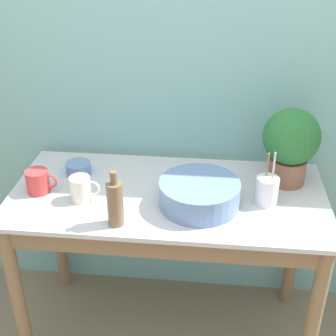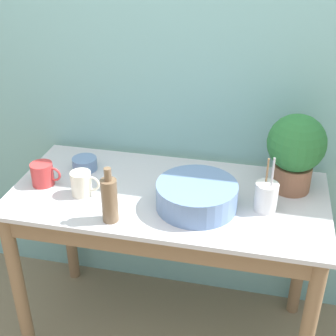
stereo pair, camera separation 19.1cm
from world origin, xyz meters
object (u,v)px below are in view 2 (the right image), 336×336
object	(u,v)px
utensil_cup	(266,196)
bowl_small_blue	(85,164)
bottle_tall	(109,199)
mug_cream	(82,183)
mug_red	(43,174)
potted_plant	(296,149)
bowl_wash_large	(197,196)

from	to	relation	value
utensil_cup	bowl_small_blue	bearing A→B (deg)	169.39
bottle_tall	mug_cream	bearing A→B (deg)	139.25
bottle_tall	mug_red	size ratio (longest dim) A/B	1.71
mug_cream	mug_red	xyz separation A→B (m)	(-0.19, 0.04, -0.00)
bowl_small_blue	utensil_cup	xyz separation A→B (m)	(0.82, -0.15, 0.03)
potted_plant	bottle_tall	world-z (taller)	potted_plant
bowl_wash_large	utensil_cup	distance (m)	0.27
mug_cream	utensil_cup	xyz separation A→B (m)	(0.75, 0.05, 0.01)
mug_red	utensil_cup	xyz separation A→B (m)	(0.94, 0.01, 0.01)
potted_plant	utensil_cup	distance (m)	0.25
potted_plant	bowl_small_blue	world-z (taller)	potted_plant
bowl_wash_large	mug_cream	bearing A→B (deg)	-178.60
bowl_wash_large	bottle_tall	bearing A→B (deg)	-152.11
bottle_tall	bowl_wash_large	bearing A→B (deg)	27.89
bottle_tall	mug_cream	xyz separation A→B (m)	(-0.17, 0.15, -0.04)
potted_plant	utensil_cup	world-z (taller)	potted_plant
bowl_wash_large	mug_cream	size ratio (longest dim) A/B	2.61
utensil_cup	mug_red	bearing A→B (deg)	-179.28
bowl_small_blue	mug_red	bearing A→B (deg)	-126.90
potted_plant	bottle_tall	bearing A→B (deg)	-150.13
bottle_tall	utensil_cup	xyz separation A→B (m)	(0.57, 0.20, -0.03)
bowl_wash_large	bowl_small_blue	world-z (taller)	bowl_wash_large
mug_cream	utensil_cup	bearing A→B (deg)	4.05
potted_plant	bowl_small_blue	xyz separation A→B (m)	(-0.92, -0.03, -0.16)
potted_plant	mug_cream	world-z (taller)	potted_plant
bottle_tall	bowl_small_blue	size ratio (longest dim) A/B	2.03
mug_red	utensil_cup	bearing A→B (deg)	0.72
bowl_wash_large	bottle_tall	world-z (taller)	bottle_tall
mug_red	mug_cream	bearing A→B (deg)	-11.93
potted_plant	mug_red	bearing A→B (deg)	-169.37
mug_cream	mug_red	bearing A→B (deg)	168.07
mug_red	bowl_small_blue	xyz separation A→B (m)	(0.12, 0.17, -0.02)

